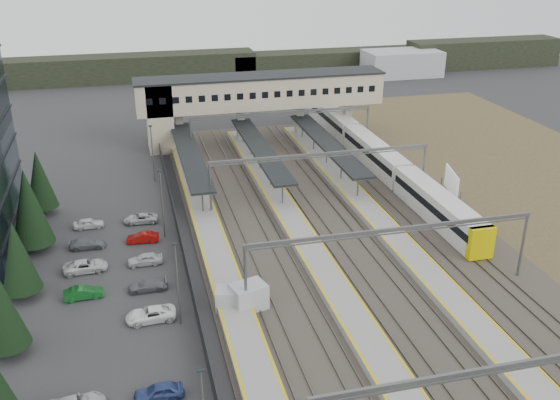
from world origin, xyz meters
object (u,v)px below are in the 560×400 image
object	(u,v)px
train	(376,155)
relay_cabin_far	(229,299)
footbridge	(244,96)
billboard	(451,183)
relay_cabin_near	(249,297)

from	to	relation	value
train	relay_cabin_far	bearing A→B (deg)	-130.58
footbridge	billboard	world-z (taller)	footbridge
train	footbridge	bearing A→B (deg)	134.08
relay_cabin_near	train	size ratio (longest dim) A/B	0.06
relay_cabin_near	train	world-z (taller)	train
relay_cabin_far	footbridge	xyz separation A→B (m)	(11.09, 48.80, 6.83)
relay_cabin_near	train	bearing A→B (deg)	51.68
relay_cabin_far	footbridge	world-z (taller)	footbridge
relay_cabin_far	train	xyz separation A→B (m)	(27.39, 31.97, 0.93)
train	billboard	distance (m)	15.93
train	billboard	world-z (taller)	billboard
relay_cabin_far	footbridge	size ratio (longest dim) A/B	0.07
footbridge	train	bearing A→B (deg)	-45.92
footbridge	relay_cabin_near	bearing A→B (deg)	-100.70
train	billboard	bearing A→B (deg)	-76.13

